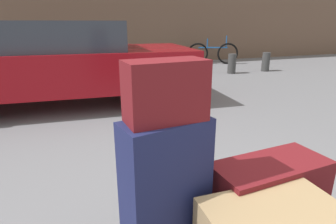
{
  "coord_description": "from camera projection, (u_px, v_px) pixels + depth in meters",
  "views": [
    {
      "loc": [
        -0.74,
        -0.86,
        1.4
      ],
      "look_at": [
        0.0,
        1.2,
        0.69
      ],
      "focal_mm": 29.69,
      "sensor_mm": 36.0,
      "label": 1
    }
  ],
  "objects": [
    {
      "name": "duffel_bag_maroon_front_left",
      "position": [
        268.0,
        189.0,
        1.55
      ],
      "size": [
        0.68,
        0.34,
        0.34
      ],
      "primitive_type": "cube",
      "rotation": [
        0.0,
        0.0,
        0.07
      ],
      "color": "maroon",
      "rests_on": "luggage_cart"
    },
    {
      "name": "bicycle_leaning",
      "position": [
        213.0,
        53.0,
        9.62
      ],
      "size": [
        1.68,
        0.65,
        0.96
      ],
      "color": "black",
      "rests_on": "ground_plane"
    },
    {
      "name": "duffel_bag_maroon_topmost_pile",
      "position": [
        166.0,
        91.0,
        1.18
      ],
      "size": [
        0.36,
        0.2,
        0.27
      ],
      "primitive_type": "cube",
      "rotation": [
        0.0,
        0.0,
        0.08
      ],
      "color": "maroon",
      "rests_on": "suitcase_navy_rear_right"
    },
    {
      "name": "bollard_kerb_mid",
      "position": [
        232.0,
        64.0,
        7.86
      ],
      "size": [
        0.23,
        0.23,
        0.55
      ],
      "primitive_type": "cylinder",
      "color": "#383838",
      "rests_on": "ground_plane"
    },
    {
      "name": "parked_car",
      "position": [
        62.0,
        62.0,
        4.71
      ],
      "size": [
        4.41,
        2.16,
        1.42
      ],
      "color": "maroon",
      "rests_on": "ground_plane"
    },
    {
      "name": "suitcase_navy_rear_right",
      "position": [
        166.0,
        184.0,
        1.32
      ],
      "size": [
        0.44,
        0.28,
        0.65
      ],
      "primitive_type": "cube",
      "rotation": [
        0.0,
        0.0,
        0.21
      ],
      "color": "#191E47",
      "rests_on": "luggage_cart"
    },
    {
      "name": "bollard_kerb_far",
      "position": [
        266.0,
        62.0,
        8.24
      ],
      "size": [
        0.23,
        0.23,
        0.55
      ],
      "primitive_type": "cylinder",
      "color": "#383838",
      "rests_on": "ground_plane"
    },
    {
      "name": "bollard_kerb_near",
      "position": [
        188.0,
        66.0,
        7.42
      ],
      "size": [
        0.23,
        0.23,
        0.55
      ],
      "primitive_type": "cylinder",
      "color": "#383838",
      "rests_on": "ground_plane"
    }
  ]
}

